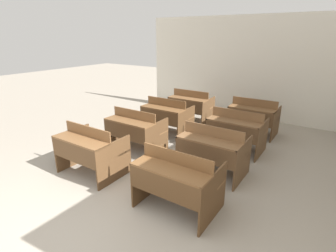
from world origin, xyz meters
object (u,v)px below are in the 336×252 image
object	(u,v)px
bench_back_left	(191,105)
schoolbag	(72,150)
bench_second_left	(135,129)
bench_third_right	(236,130)
bench_back_right	(253,116)
bench_front_right	(177,179)
bench_front_left	(90,149)
bench_second_right	(213,149)
bench_third_left	(167,116)

from	to	relation	value
bench_back_left	schoolbag	world-z (taller)	bench_back_left
bench_second_left	bench_third_right	size ratio (longest dim) A/B	1.00
bench_second_left	bench_back_right	distance (m)	2.99
bench_front_right	schoolbag	bearing A→B (deg)	175.09
bench_front_left	bench_back_right	distance (m)	4.03
bench_second_right	bench_back_left	distance (m)	3.04
bench_front_left	bench_third_right	bearing A→B (deg)	53.07
bench_second_right	schoolbag	size ratio (longest dim) A/B	3.18
bench_front_right	bench_third_right	xyz separation A→B (m)	(-0.01, 2.41, 0.00)
bench_front_right	bench_third_left	xyz separation A→B (m)	(-1.82, 2.44, 0.00)
bench_back_right	bench_second_left	bearing A→B (deg)	-127.01
bench_front_right	bench_back_right	size ratio (longest dim) A/B	1.00
bench_third_left	schoolbag	world-z (taller)	bench_third_left
bench_second_right	bench_back_right	distance (m)	2.41
bench_front_right	bench_second_right	distance (m)	1.20
bench_third_left	bench_back_left	xyz separation A→B (m)	(0.01, 1.21, 0.00)
bench_back_left	schoolbag	distance (m)	3.54
bench_front_left	bench_second_right	size ratio (longest dim) A/B	1.00
bench_front_left	bench_back_left	world-z (taller)	same
bench_front_right	schoolbag	distance (m)	2.71
bench_back_left	schoolbag	xyz separation A→B (m)	(-0.88, -3.42, -0.32)
bench_third_left	schoolbag	xyz separation A→B (m)	(-0.87, -2.21, -0.32)
bench_front_right	bench_second_left	distance (m)	2.19
bench_third_right	bench_back_left	size ratio (longest dim) A/B	1.00
bench_third_right	schoolbag	xyz separation A→B (m)	(-2.67, -2.18, -0.32)
bench_front_left	bench_third_right	size ratio (longest dim) A/B	1.00
bench_back_right	bench_third_right	bearing A→B (deg)	-90.10
schoolbag	bench_third_right	bearing A→B (deg)	39.23
bench_second_left	bench_front_left	bearing A→B (deg)	-90.30
bench_third_left	bench_third_right	xyz separation A→B (m)	(1.81, -0.02, 0.00)
bench_second_right	bench_front_right	bearing A→B (deg)	-89.77
bench_second_right	bench_third_right	xyz separation A→B (m)	(-0.01, 1.21, 0.00)
bench_third_right	schoolbag	bearing A→B (deg)	-140.77
bench_back_right	bench_third_left	bearing A→B (deg)	-146.98
bench_back_left	schoolbag	bearing A→B (deg)	-104.37
bench_third_right	bench_third_left	bearing A→B (deg)	179.21
bench_front_right	bench_second_right	bearing A→B (deg)	90.23
bench_second_right	bench_back_left	size ratio (longest dim) A/B	1.00
bench_third_left	schoolbag	size ratio (longest dim) A/B	3.18
bench_front_left	bench_third_right	xyz separation A→B (m)	(1.80, 2.40, 0.00)
bench_front_left	bench_back_right	bearing A→B (deg)	63.36
bench_third_right	schoolbag	world-z (taller)	bench_third_right
schoolbag	bench_back_right	bearing A→B (deg)	51.66
bench_second_left	bench_back_left	xyz separation A→B (m)	(0.00, 2.42, 0.00)
bench_front_left	bench_front_right	world-z (taller)	same
bench_second_right	bench_third_left	bearing A→B (deg)	145.69
bench_front_left	schoolbag	distance (m)	0.95
bench_second_right	bench_second_left	bearing A→B (deg)	179.16
bench_second_left	bench_third_left	distance (m)	1.21
bench_front_left	bench_second_right	xyz separation A→B (m)	(1.81, 1.19, 0.00)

